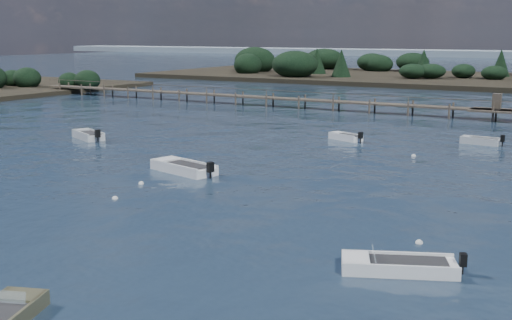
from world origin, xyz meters
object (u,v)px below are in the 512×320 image
Objects in this scene: tender_far_grey at (88,137)px; dinghy_mid_grey at (184,169)px; tender_far_grey_b at (480,142)px; dinghy_mid_white_a at (398,268)px; jetty at (270,98)px; tender_far_white at (346,138)px.

tender_far_grey reaches higher than dinghy_mid_grey.
tender_far_grey reaches higher than tender_far_grey_b.
dinghy_mid_grey is at bearing 149.68° from dinghy_mid_white_a.
dinghy_mid_grey is at bearing -69.40° from jetty.
jetty is at bearing 110.60° from dinghy_mid_grey.
dinghy_mid_grey is 19.66m from dinghy_mid_white_a.
tender_far_grey is at bearing 155.74° from dinghy_mid_grey.
dinghy_mid_white_a is at bearing -64.09° from tender_far_white.
dinghy_mid_grey is 1.15× the size of dinghy_mid_white_a.
tender_far_white is 21.14m from tender_far_grey.
tender_far_grey is at bearing 152.39° from dinghy_mid_white_a.
tender_far_grey_b is at bearing 95.66° from dinghy_mid_white_a.
tender_far_grey is at bearing -151.61° from tender_far_white.
jetty is at bearing 150.79° from tender_far_grey_b.
tender_far_grey_b is 31.23m from jetty.
tender_far_white is 0.63× the size of dinghy_mid_grey.
dinghy_mid_white_a is at bearing -56.22° from jetty.
dinghy_mid_grey is (-4.09, -16.59, 0.02)m from tender_far_white.
tender_far_white is 17.09m from dinghy_mid_grey.
dinghy_mid_grey is at bearing -24.26° from tender_far_grey.
tender_far_grey is (-18.60, -10.05, 0.03)m from tender_far_white.
jetty reaches higher than tender_far_grey_b.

